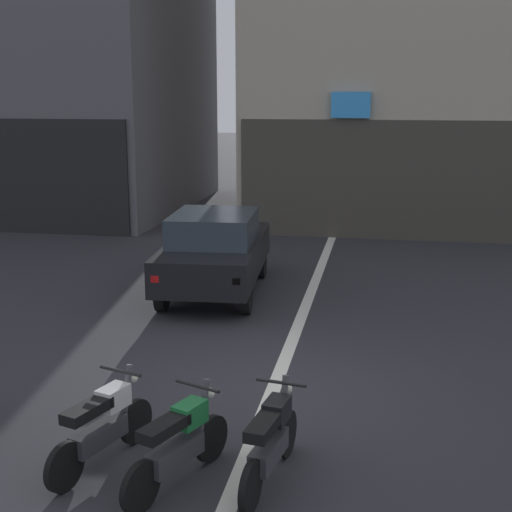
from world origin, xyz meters
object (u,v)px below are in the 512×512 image
at_px(car_black_crossing_near, 215,250).
at_px(motorcycle_black_row_centre, 271,440).
at_px(motorcycle_white_row_leftmost, 103,425).
at_px(motorcycle_green_row_left_mid, 179,443).

xyz_separation_m(car_black_crossing_near, motorcycle_black_row_centre, (2.20, -6.72, -0.43)).
distance_m(motorcycle_white_row_leftmost, motorcycle_green_row_left_mid, 0.94).
bearing_deg(motorcycle_black_row_centre, car_black_crossing_near, 108.13).
xyz_separation_m(car_black_crossing_near, motorcycle_green_row_left_mid, (1.29, -6.95, -0.43)).
xyz_separation_m(motorcycle_white_row_leftmost, motorcycle_black_row_centre, (1.82, -0.01, 0.00)).
height_order(car_black_crossing_near, motorcycle_black_row_centre, car_black_crossing_near).
xyz_separation_m(motorcycle_green_row_left_mid, motorcycle_black_row_centre, (0.91, 0.23, 0.00)).
bearing_deg(motorcycle_white_row_leftmost, motorcycle_black_row_centre, -0.19).
height_order(car_black_crossing_near, motorcycle_white_row_leftmost, car_black_crossing_near).
height_order(motorcycle_white_row_leftmost, motorcycle_black_row_centre, same).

